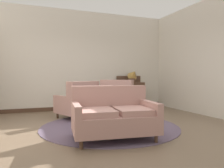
# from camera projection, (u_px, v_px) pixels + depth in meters

# --- Properties ---
(ground) EXTENTS (8.50, 8.50, 0.00)m
(ground) POSITION_uv_depth(u_px,v_px,m) (115.00, 130.00, 4.56)
(ground) COLOR brown
(wall_back) EXTENTS (6.22, 0.08, 3.27)m
(wall_back) POSITION_uv_depth(u_px,v_px,m) (81.00, 60.00, 7.33)
(wall_back) COLOR silver
(wall_back) RESTS_ON ground
(wall_right) EXTENTS (0.08, 4.25, 3.27)m
(wall_right) POSITION_uv_depth(u_px,v_px,m) (199.00, 58.00, 6.43)
(wall_right) COLOR silver
(wall_right) RESTS_ON ground
(baseboard_back) EXTENTS (6.06, 0.03, 0.12)m
(baseboard_back) POSITION_uv_depth(u_px,v_px,m) (82.00, 107.00, 7.33)
(baseboard_back) COLOR #4C3323
(baseboard_back) RESTS_ON ground
(area_rug) EXTENTS (3.02, 3.02, 0.01)m
(area_rug) POSITION_uv_depth(u_px,v_px,m) (110.00, 126.00, 4.84)
(area_rug) COLOR #5B4C60
(area_rug) RESTS_ON ground
(coffee_table) EXTENTS (0.88, 0.88, 0.47)m
(coffee_table) POSITION_uv_depth(u_px,v_px,m) (108.00, 109.00, 4.81)
(coffee_table) COLOR #4C3323
(coffee_table) RESTS_ON ground
(porcelain_vase) EXTENTS (0.20, 0.20, 0.34)m
(porcelain_vase) POSITION_uv_depth(u_px,v_px,m) (109.00, 99.00, 4.80)
(porcelain_vase) COLOR #384C93
(porcelain_vase) RESTS_ON coffee_table
(settee) EXTENTS (1.54, 1.07, 0.93)m
(settee) POSITION_uv_depth(u_px,v_px,m) (114.00, 116.00, 3.90)
(settee) COLOR tan
(settee) RESTS_ON ground
(armchair_foreground_right) EXTENTS (1.16, 1.16, 1.02)m
(armchair_foreground_right) POSITION_uv_depth(u_px,v_px,m) (119.00, 101.00, 5.89)
(armchair_foreground_right) COLOR tan
(armchair_foreground_right) RESTS_ON ground
(armchair_back_corner) EXTENTS (1.13, 1.14, 0.98)m
(armchair_back_corner) POSITION_uv_depth(u_px,v_px,m) (78.00, 103.00, 5.72)
(armchair_back_corner) COLOR tan
(armchair_back_corner) RESTS_ON ground
(sideboard) EXTENTS (0.93, 0.37, 1.11)m
(sideboard) POSITION_uv_depth(u_px,v_px,m) (130.00, 93.00, 7.70)
(sideboard) COLOR #4C3323
(sideboard) RESTS_ON ground
(gramophone) EXTENTS (0.37, 0.47, 0.52)m
(gramophone) POSITION_uv_depth(u_px,v_px,m) (133.00, 75.00, 7.61)
(gramophone) COLOR #4C3323
(gramophone) RESTS_ON sideboard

